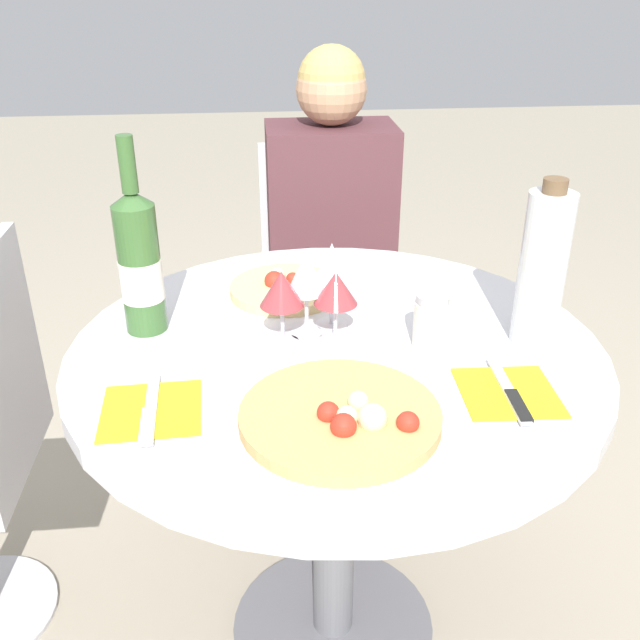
{
  "coord_description": "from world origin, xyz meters",
  "views": [
    {
      "loc": [
        -0.14,
        -1.1,
        1.36
      ],
      "look_at": [
        -0.04,
        -0.09,
        0.84
      ],
      "focal_mm": 40.0,
      "sensor_mm": 36.0,
      "label": 1
    }
  ],
  "objects_px": {
    "chair_behind_diner": "(328,301)",
    "wine_bottle": "(140,263)",
    "pizza_large": "(343,416)",
    "tall_carafe": "(543,268)",
    "seated_diner": "(333,294)",
    "dining_table": "(335,410)"
  },
  "relations": [
    {
      "from": "chair_behind_diner",
      "to": "tall_carafe",
      "type": "xyz_separation_m",
      "value": [
        0.28,
        -0.83,
        0.45
      ]
    },
    {
      "from": "seated_diner",
      "to": "pizza_large",
      "type": "height_order",
      "value": "seated_diner"
    },
    {
      "from": "seated_diner",
      "to": "wine_bottle",
      "type": "height_order",
      "value": "seated_diner"
    },
    {
      "from": "chair_behind_diner",
      "to": "wine_bottle",
      "type": "bearing_deg",
      "value": 59.87
    },
    {
      "from": "dining_table",
      "to": "seated_diner",
      "type": "relative_size",
      "value": 0.82
    },
    {
      "from": "pizza_large",
      "to": "tall_carafe",
      "type": "distance_m",
      "value": 0.45
    },
    {
      "from": "seated_diner",
      "to": "chair_behind_diner",
      "type": "bearing_deg",
      "value": -90.0
    },
    {
      "from": "dining_table",
      "to": "chair_behind_diner",
      "type": "bearing_deg",
      "value": 84.84
    },
    {
      "from": "tall_carafe",
      "to": "dining_table",
      "type": "bearing_deg",
      "value": 177.49
    },
    {
      "from": "dining_table",
      "to": "wine_bottle",
      "type": "xyz_separation_m",
      "value": [
        -0.34,
        0.1,
        0.27
      ]
    },
    {
      "from": "seated_diner",
      "to": "tall_carafe",
      "type": "height_order",
      "value": "seated_diner"
    },
    {
      "from": "chair_behind_diner",
      "to": "seated_diner",
      "type": "height_order",
      "value": "seated_diner"
    },
    {
      "from": "dining_table",
      "to": "chair_behind_diner",
      "type": "xyz_separation_m",
      "value": [
        0.07,
        0.81,
        -0.17
      ]
    },
    {
      "from": "wine_bottle",
      "to": "tall_carafe",
      "type": "relative_size",
      "value": 1.2
    },
    {
      "from": "wine_bottle",
      "to": "pizza_large",
      "type": "bearing_deg",
      "value": -45.99
    },
    {
      "from": "seated_diner",
      "to": "pizza_large",
      "type": "relative_size",
      "value": 3.85
    },
    {
      "from": "pizza_large",
      "to": "tall_carafe",
      "type": "relative_size",
      "value": 1.01
    },
    {
      "from": "chair_behind_diner",
      "to": "seated_diner",
      "type": "bearing_deg",
      "value": 90.0
    },
    {
      "from": "chair_behind_diner",
      "to": "wine_bottle",
      "type": "height_order",
      "value": "wine_bottle"
    },
    {
      "from": "chair_behind_diner",
      "to": "pizza_large",
      "type": "xyz_separation_m",
      "value": [
        -0.09,
        -1.05,
        0.32
      ]
    },
    {
      "from": "pizza_large",
      "to": "wine_bottle",
      "type": "xyz_separation_m",
      "value": [
        -0.32,
        0.34,
        0.12
      ]
    },
    {
      "from": "wine_bottle",
      "to": "tall_carafe",
      "type": "distance_m",
      "value": 0.71
    }
  ]
}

